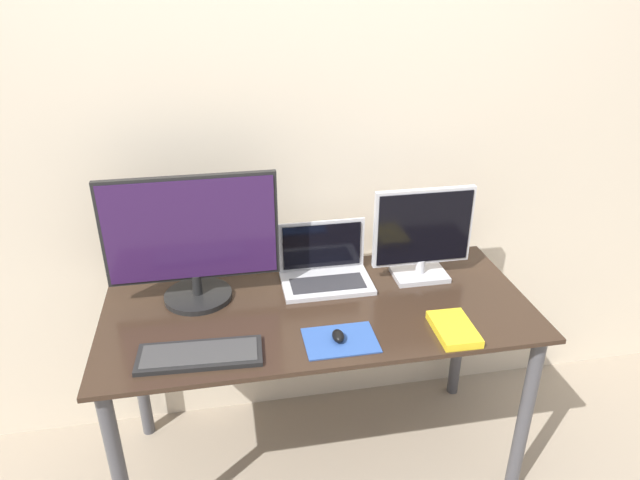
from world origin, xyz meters
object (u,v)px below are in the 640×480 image
object	(u,v)px
monitor_right	(423,235)
laptop	(325,267)
monitor_left	(192,240)
mouse	(338,336)
book	(454,329)
keyboard	(200,355)

from	to	relation	value
monitor_right	laptop	xyz separation A→B (m)	(-0.38, 0.04, -0.13)
monitor_left	mouse	bearing A→B (deg)	-38.37
laptop	book	xyz separation A→B (m)	(0.37, -0.43, -0.04)
monitor_right	keyboard	distance (m)	0.96
keyboard	book	size ratio (longest dim) A/B	1.94
monitor_left	monitor_right	world-z (taller)	monitor_left
monitor_left	book	world-z (taller)	monitor_left
monitor_left	book	bearing A→B (deg)	-24.32
monitor_right	book	distance (m)	0.43
mouse	book	distance (m)	0.40
book	keyboard	bearing A→B (deg)	178.46
monitor_right	mouse	world-z (taller)	monitor_right
mouse	keyboard	bearing A→B (deg)	-179.87
monitor_left	mouse	world-z (taller)	monitor_left
laptop	book	distance (m)	0.57
monitor_left	book	size ratio (longest dim) A/B	2.98
monitor_left	keyboard	xyz separation A→B (m)	(0.01, -0.37, -0.24)
monitor_right	keyboard	xyz separation A→B (m)	(-0.87, -0.37, -0.18)
mouse	book	bearing A→B (deg)	-3.44
keyboard	book	bearing A→B (deg)	-1.54
monitor_right	keyboard	bearing A→B (deg)	-157.15
monitor_right	book	bearing A→B (deg)	-92.08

